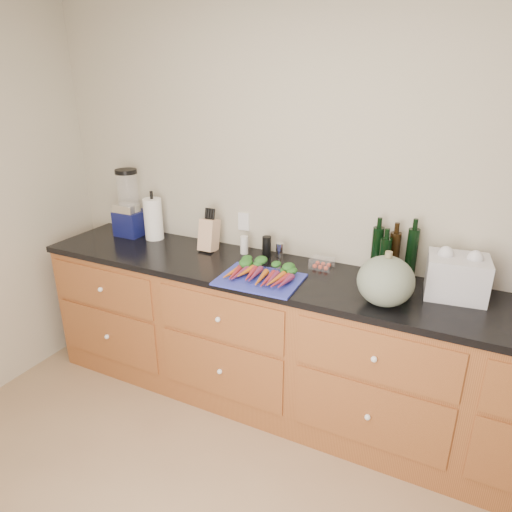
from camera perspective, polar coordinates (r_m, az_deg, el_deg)
The scene contains 15 objects.
wall_back at distance 2.83m, azimuth 9.60°, elevation 6.33°, with size 4.10×0.05×2.60m, color #B8B099.
cabinets at distance 2.89m, azimuth 6.57°, elevation -11.70°, with size 3.60×0.64×0.90m.
countertop at distance 2.67m, azimuth 7.02°, elevation -3.19°, with size 3.64×0.62×0.04m, color black.
cutting_board at distance 2.61m, azimuth 0.49°, elevation -2.95°, with size 0.46×0.35×0.01m, color #2832A7.
carrots at distance 2.63m, azimuth 0.83°, elevation -2.10°, with size 0.37×0.27×0.05m.
squash at distance 2.39m, azimuth 15.90°, elevation -3.04°, with size 0.29×0.29×0.26m, color #586555.
blender_appliance at distance 3.44m, azimuth -15.56°, elevation 5.93°, with size 0.19×0.19×0.48m.
paper_towel at distance 3.32m, azimuth -12.70°, elevation 4.54°, with size 0.13×0.13×0.29m, color white.
knife_block at distance 3.05m, azimuth -5.89°, elevation 2.65°, with size 0.11×0.11×0.21m, color tan.
grinder_salt at distance 2.99m, azimuth -1.49°, elevation 1.39°, with size 0.05×0.05×0.12m, color silver.
grinder_pepper at distance 2.92m, azimuth 1.34°, elevation 1.12°, with size 0.06×0.06×0.14m, color black.
canister_chrome at distance 2.89m, azimuth 2.97°, elevation 0.56°, with size 0.05×0.05×0.11m, color silver.
tomato_box at distance 2.80m, azimuth 8.23°, elevation -0.92°, with size 0.13×0.11×0.06m, color white.
bottles at distance 2.71m, azimuth 16.62°, elevation 0.11°, with size 0.26×0.13×0.31m.
grocery_bag at distance 2.61m, azimuth 23.79°, elevation -2.40°, with size 0.30×0.24×0.22m, color silver, non-canonical shape.
Camera 1 is at (0.77, -1.00, 2.03)m, focal length 32.00 mm.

